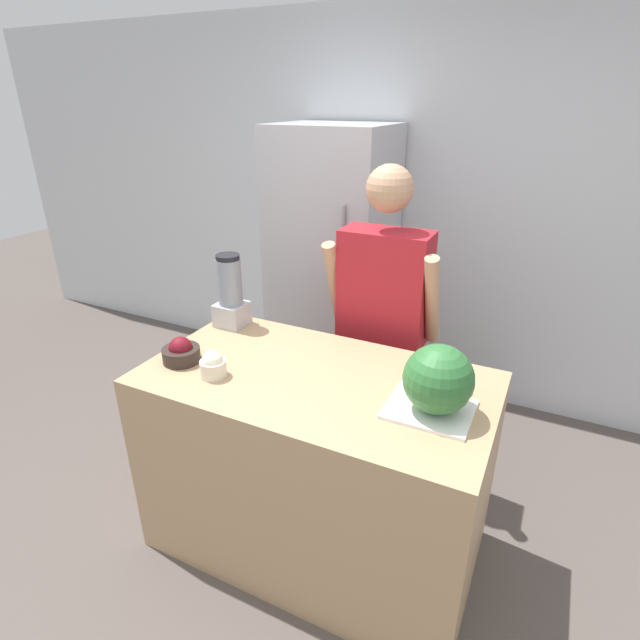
{
  "coord_description": "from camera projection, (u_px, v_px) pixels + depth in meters",
  "views": [
    {
      "loc": [
        0.83,
        -1.24,
        2.04
      ],
      "look_at": [
        0.0,
        0.45,
        1.2
      ],
      "focal_mm": 28.0,
      "sensor_mm": 36.0,
      "label": 1
    }
  ],
  "objects": [
    {
      "name": "watermelon",
      "position": [
        438.0,
        379.0,
        1.84
      ],
      "size": [
        0.26,
        0.26,
        0.26
      ],
      "color": "#2D6B33",
      "rests_on": "cutting_board"
    },
    {
      "name": "blender",
      "position": [
        230.0,
        294.0,
        2.55
      ],
      "size": [
        0.15,
        0.15,
        0.38
      ],
      "color": "#B7B7BC",
      "rests_on": "counter_island"
    },
    {
      "name": "bowl_cherries",
      "position": [
        181.0,
        352.0,
        2.24
      ],
      "size": [
        0.17,
        0.17,
        0.12
      ],
      "color": "#2D231E",
      "rests_on": "counter_island"
    },
    {
      "name": "person",
      "position": [
        382.0,
        330.0,
        2.66
      ],
      "size": [
        0.59,
        0.27,
        1.76
      ],
      "color": "#333338",
      "rests_on": "ground_plane"
    },
    {
      "name": "refrigerator",
      "position": [
        332.0,
        269.0,
        3.48
      ],
      "size": [
        0.75,
        0.67,
        1.89
      ],
      "color": "#B7B7BC",
      "rests_on": "ground_plane"
    },
    {
      "name": "counter_island",
      "position": [
        316.0,
        464.0,
        2.33
      ],
      "size": [
        1.51,
        0.82,
        0.95
      ],
      "color": "tan",
      "rests_on": "ground_plane"
    },
    {
      "name": "cutting_board",
      "position": [
        430.0,
        409.0,
        1.9
      ],
      "size": [
        0.32,
        0.28,
        0.01
      ],
      "color": "white",
      "rests_on": "counter_island"
    },
    {
      "name": "bowl_cream",
      "position": [
        213.0,
        365.0,
        2.12
      ],
      "size": [
        0.11,
        0.11,
        0.12
      ],
      "color": "beige",
      "rests_on": "counter_island"
    },
    {
      "name": "ground_plane",
      "position": [
        275.0,
        606.0,
        2.19
      ],
      "size": [
        14.0,
        14.0,
        0.0
      ],
      "primitive_type": "plane",
      "color": "#564C47"
    },
    {
      "name": "wall_back",
      "position": [
        429.0,
        215.0,
        3.42
      ],
      "size": [
        8.0,
        0.06,
        2.6
      ],
      "color": "silver",
      "rests_on": "ground_plane"
    }
  ]
}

